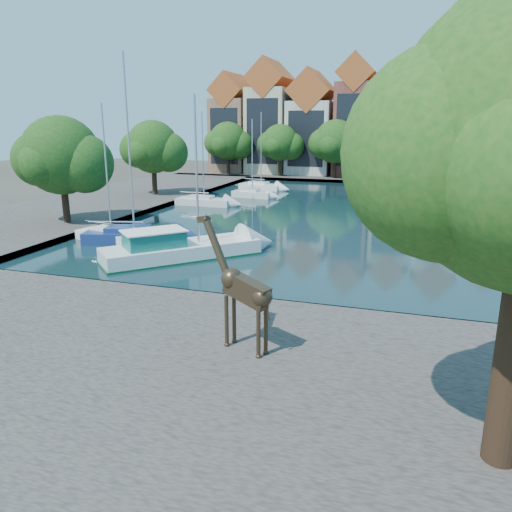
{
  "coord_description": "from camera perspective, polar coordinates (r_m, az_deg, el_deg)",
  "views": [
    {
      "loc": [
        5.12,
        -20.44,
        8.25
      ],
      "look_at": [
        -0.79,
        -2.0,
        2.99
      ],
      "focal_mm": 35.0,
      "sensor_mm": 36.0,
      "label": 1
    }
  ],
  "objects": [
    {
      "name": "near_quay",
      "position": [
        16.45,
        -2.78,
        -13.92
      ],
      "size": [
        50.0,
        14.0,
        0.5
      ],
      "primitive_type": "cube",
      "color": "#504B45",
      "rests_on": "ground"
    },
    {
      "name": "townhouse_west_mid",
      "position": [
        79.56,
        1.69,
        15.16
      ],
      "size": [
        5.94,
        9.18,
        16.79
      ],
      "color": "beige",
      "rests_on": "far_quay"
    },
    {
      "name": "far_tree_far_west",
      "position": [
        75.97,
        -3.15,
        12.85
      ],
      "size": [
        7.28,
        5.6,
        7.68
      ],
      "color": "#332114",
      "rests_on": "far_quay"
    },
    {
      "name": "far_tree_west",
      "position": [
        73.51,
        2.83,
        12.69
      ],
      "size": [
        6.76,
        5.2,
        7.36
      ],
      "color": "#332114",
      "rests_on": "far_quay"
    },
    {
      "name": "sailboat_left_d",
      "position": [
        55.35,
        -0.42,
        7.26
      ],
      "size": [
        4.59,
        2.04,
        8.33
      ],
      "color": "silver",
      "rests_on": "water_basin"
    },
    {
      "name": "townhouse_center",
      "position": [
        76.97,
        11.36,
        14.98
      ],
      "size": [
        5.44,
        9.18,
        16.93
      ],
      "color": "brown",
      "rests_on": "far_quay"
    },
    {
      "name": "townhouse_west_inner",
      "position": [
        78.01,
        6.43,
        14.43
      ],
      "size": [
        6.43,
        9.18,
        15.15
      ],
      "color": "beige",
      "rests_on": "far_quay"
    },
    {
      "name": "townhouse_east_end",
      "position": [
        77.07,
        25.83,
        12.87
      ],
      "size": [
        5.44,
        9.18,
        14.43
      ],
      "color": "brown",
      "rests_on": "far_quay"
    },
    {
      "name": "side_tree_left_near",
      "position": [
        41.67,
        -21.27,
        10.38
      ],
      "size": [
        7.8,
        6.0,
        8.2
      ],
      "color": "#332114",
      "rests_on": "left_quay"
    },
    {
      "name": "ground",
      "position": [
        22.63,
        3.47,
        -6.22
      ],
      "size": [
        160.0,
        160.0,
        0.0
      ],
      "primitive_type": "plane",
      "color": "#38332B",
      "rests_on": "ground"
    },
    {
      "name": "sailboat_left_b",
      "position": [
        35.7,
        -13.71,
        2.52
      ],
      "size": [
        7.2,
        4.06,
        12.44
      ],
      "color": "navy",
      "rests_on": "water_basin"
    },
    {
      "name": "water_basin",
      "position": [
        45.48,
        11.05,
        4.5
      ],
      "size": [
        38.0,
        50.0,
        0.08
      ],
      "primitive_type": "cube",
      "color": "black",
      "rests_on": "ground"
    },
    {
      "name": "sailboat_left_c",
      "position": [
        50.52,
        -5.96,
        6.39
      ],
      "size": [
        5.6,
        2.0,
        9.06
      ],
      "color": "silver",
      "rests_on": "water_basin"
    },
    {
      "name": "far_tree_mid_west",
      "position": [
        71.84,
        9.17,
        12.63
      ],
      "size": [
        7.8,
        6.0,
        8.0
      ],
      "color": "#332114",
      "rests_on": "far_quay"
    },
    {
      "name": "motorsailer",
      "position": [
        30.75,
        -9.07,
        1.01
      ],
      "size": [
        8.68,
        8.86,
        9.68
      ],
      "color": "silver",
      "rests_on": "water_basin"
    },
    {
      "name": "townhouse_east_mid",
      "position": [
        76.5,
        20.97,
        14.11
      ],
      "size": [
        6.43,
        9.18,
        16.65
      ],
      "color": "beige",
      "rests_on": "far_quay"
    },
    {
      "name": "left_quay",
      "position": [
        54.28,
        -16.27,
        6.1
      ],
      "size": [
        14.0,
        52.0,
        0.5
      ],
      "primitive_type": "cube",
      "color": "#504B45",
      "rests_on": "ground"
    },
    {
      "name": "far_tree_mid_east",
      "position": [
        71.06,
        15.68,
        12.12
      ],
      "size": [
        7.02,
        5.4,
        7.52
      ],
      "color": "#332114",
      "rests_on": "far_quay"
    },
    {
      "name": "far_quay",
      "position": [
        77.03,
        14.03,
        8.77
      ],
      "size": [
        60.0,
        16.0,
        0.5
      ],
      "primitive_type": "cube",
      "color": "#504B45",
      "rests_on": "ground"
    },
    {
      "name": "giraffe_statue",
      "position": [
        17.06,
        -1.72,
        -3.65
      ],
      "size": [
        3.08,
        1.48,
        4.56
      ],
      "color": "#382B1C",
      "rests_on": "near_quay"
    },
    {
      "name": "sailboat_left_a",
      "position": [
        36.48,
        -16.21,
        2.46
      ],
      "size": [
        5.55,
        2.92,
        9.32
      ],
      "color": "white",
      "rests_on": "water_basin"
    },
    {
      "name": "sailboat_left_e",
      "position": [
        62.05,
        0.57,
        8.09
      ],
      "size": [
        5.66,
        2.94,
        9.2
      ],
      "color": "white",
      "rests_on": "water_basin"
    },
    {
      "name": "far_tree_east",
      "position": [
        71.17,
        22.26,
        11.66
      ],
      "size": [
        7.54,
        5.8,
        7.84
      ],
      "color": "#332114",
      "rests_on": "far_quay"
    },
    {
      "name": "sailboat_right_d",
      "position": [
        65.27,
        26.56,
        6.95
      ],
      "size": [
        5.44,
        1.93,
        10.52
      ],
      "color": "white",
      "rests_on": "water_basin"
    },
    {
      "name": "townhouse_west_end",
      "position": [
        81.44,
        -2.51,
        14.54
      ],
      "size": [
        5.44,
        9.18,
        14.93
      ],
      "color": "#866249",
      "rests_on": "far_quay"
    },
    {
      "name": "townhouse_east_inner",
      "position": [
        76.49,
        15.94,
        14.23
      ],
      "size": [
        5.94,
        9.18,
        15.79
      ],
      "color": "tan",
      "rests_on": "far_quay"
    },
    {
      "name": "side_tree_left_far",
      "position": [
        55.53,
        -11.62,
        11.92
      ],
      "size": [
        7.28,
        5.6,
        7.88
      ],
      "color": "#332114",
      "rests_on": "left_quay"
    }
  ]
}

